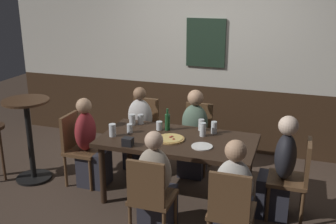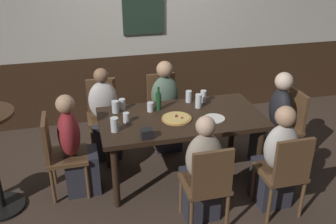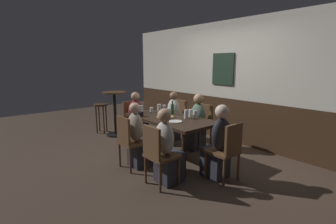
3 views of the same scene
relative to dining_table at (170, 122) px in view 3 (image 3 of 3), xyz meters
The scene contains 29 objects.
ground_plane 0.66m from the dining_table, ahead, with size 12.00×12.00×0.00m, color #423328.
wall_back 1.77m from the dining_table, 90.02° to the left, with size 6.40×0.13×2.60m.
dining_table is the anchor object (origin of this frame).
chair_left_far 1.16m from the dining_table, 131.42° to the left, with size 0.40×0.40×0.88m.
chair_head_west 1.29m from the dining_table, behind, with size 0.40×0.40×0.88m.
chair_mid_near 0.88m from the dining_table, 90.00° to the right, with size 0.40×0.40×0.88m.
chair_head_east 1.29m from the dining_table, ahead, with size 0.40×0.40×0.88m.
chair_mid_far 0.88m from the dining_table, 90.00° to the left, with size 0.40×0.40×0.88m.
chair_right_near 1.16m from the dining_table, 48.58° to the right, with size 0.40×0.40×0.88m.
person_left_far 1.05m from the dining_table, 137.51° to the left, with size 0.34×0.37×1.09m.
person_head_west 1.13m from the dining_table, behind, with size 0.37×0.34×1.10m.
person_mid_near 0.72m from the dining_table, 90.00° to the right, with size 0.34×0.37×1.09m.
person_head_east 1.13m from the dining_table, ahead, with size 0.37×0.34×1.13m.
person_mid_far 0.72m from the dining_table, 90.00° to the left, with size 0.34×0.37×1.11m.
person_right_near 1.05m from the dining_table, 42.53° to the right, with size 0.34×0.37×1.10m.
pizza 0.13m from the dining_table, 140.21° to the right, with size 0.31×0.31×0.03m.
pint_glass_pale 0.38m from the dining_table, 145.01° to the left, with size 0.07×0.07×0.10m.
highball_clear 0.75m from the dining_table, 167.50° to the right, with size 0.08×0.08×0.14m.
tumbler_short 0.33m from the dining_table, 34.94° to the left, with size 0.07×0.07×0.16m.
tumbler_water 0.73m from the dining_table, 158.26° to the left, with size 0.08×0.08×0.13m.
pint_glass_amber 0.60m from the dining_table, behind, with size 0.07×0.07×0.10m.
beer_glass_half 0.41m from the dining_table, 61.85° to the left, with size 0.07×0.07×0.14m.
pint_glass_stout 0.48m from the dining_table, 40.88° to the left, with size 0.07×0.07×0.14m.
beer_glass_tall 0.68m from the dining_table, 150.26° to the left, with size 0.07×0.07×0.12m.
beer_bottle_green 0.35m from the dining_table, 131.21° to the left, with size 0.06×0.06×0.26m.
plate_white_large 0.36m from the dining_table, 24.60° to the right, with size 0.23×0.23×0.01m, color white.
condiment_caddy 0.58m from the dining_table, 140.50° to the right, with size 0.11×0.09×0.09m, color black.
side_bar_table 1.89m from the dining_table, behind, with size 0.56×0.56×1.05m.
bar_stool 2.35m from the dining_table, behind, with size 0.34×0.34×0.72m.
Camera 3 is at (3.33, -2.81, 1.71)m, focal length 26.29 mm.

